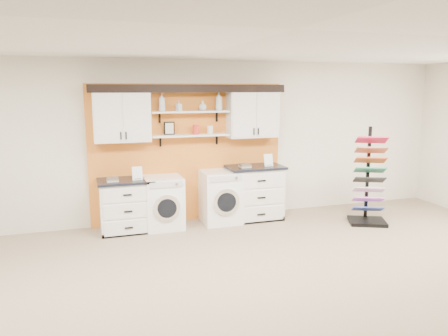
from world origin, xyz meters
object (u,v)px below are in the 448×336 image
object	(u,v)px
washer	(163,202)
base_cabinet_left	(126,205)
dryer	(221,197)
base_cabinet_right	(255,193)
sample_rack	(368,193)

from	to	relation	value
washer	base_cabinet_left	bearing A→B (deg)	179.68
dryer	base_cabinet_right	bearing A→B (deg)	0.30
base_cabinet_left	dryer	world-z (taller)	dryer
base_cabinet_left	base_cabinet_right	distance (m)	2.26
dryer	washer	bearing A→B (deg)	-180.00
base_cabinet_right	dryer	size ratio (longest dim) A/B	1.08
base_cabinet_right	dryer	world-z (taller)	base_cabinet_right
base_cabinet_left	dryer	xyz separation A→B (m)	(1.62, -0.00, 0.02)
base_cabinet_right	dryer	xyz separation A→B (m)	(-0.64, -0.00, -0.03)
base_cabinet_right	dryer	bearing A→B (deg)	-179.70
washer	sample_rack	distance (m)	3.53
washer	sample_rack	xyz separation A→B (m)	(3.43, -0.84, 0.10)
base_cabinet_left	washer	xyz separation A→B (m)	(0.61, -0.00, 0.00)
base_cabinet_right	sample_rack	xyz separation A→B (m)	(1.78, -0.84, 0.05)
washer	dryer	distance (m)	1.01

